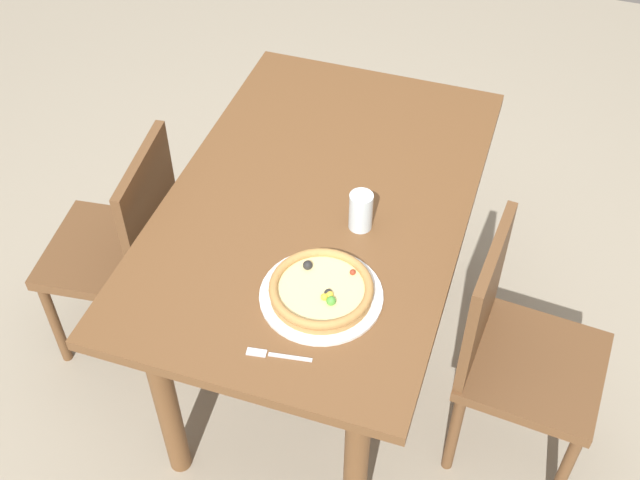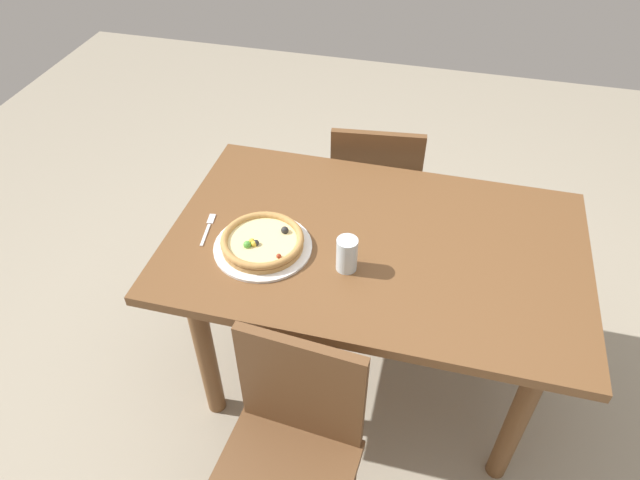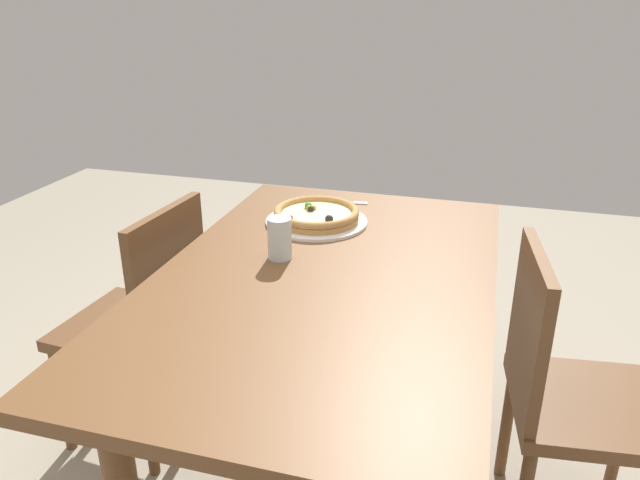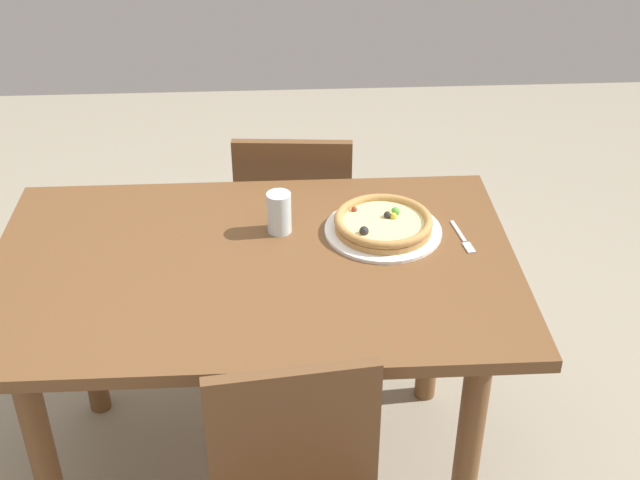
{
  "view_description": "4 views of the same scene",
  "coord_description": "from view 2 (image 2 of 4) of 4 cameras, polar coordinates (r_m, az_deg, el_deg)",
  "views": [
    {
      "loc": [
        -1.64,
        -0.55,
        2.37
      ],
      "look_at": [
        -0.18,
        -0.06,
        0.79
      ],
      "focal_mm": 44.67,
      "sensor_mm": 36.0,
      "label": 1
    },
    {
      "loc": [
        0.16,
        -1.41,
        2.07
      ],
      "look_at": [
        -0.18,
        -0.06,
        0.79
      ],
      "focal_mm": 31.94,
      "sensor_mm": 36.0,
      "label": 2
    },
    {
      "loc": [
        1.38,
        0.38,
        1.48
      ],
      "look_at": [
        -0.18,
        -0.06,
        0.79
      ],
      "focal_mm": 34.0,
      "sensor_mm": 36.0,
      "label": 3
    },
    {
      "loc": [
        -0.07,
        1.85,
        2.03
      ],
      "look_at": [
        -0.18,
        -0.06,
        0.79
      ],
      "focal_mm": 47.52,
      "sensor_mm": 36.0,
      "label": 4
    }
  ],
  "objects": [
    {
      "name": "plate",
      "position": [
        1.89,
        -5.73,
        -0.68
      ],
      "size": [
        0.33,
        0.33,
        0.01
      ],
      "primitive_type": "cylinder",
      "color": "white",
      "rests_on": "dining_table"
    },
    {
      "name": "chair_near",
      "position": [
        1.79,
        -3.17,
        -20.74
      ],
      "size": [
        0.43,
        0.43,
        0.86
      ],
      "rotation": [
        0.0,
        0.0,
        3.06
      ],
      "color": "brown",
      "rests_on": "ground"
    },
    {
      "name": "fork",
      "position": [
        2.0,
        -11.12,
        1.31
      ],
      "size": [
        0.04,
        0.17,
        0.0
      ],
      "rotation": [
        0.0,
        0.0,
        1.72
      ],
      "color": "silver",
      "rests_on": "dining_table"
    },
    {
      "name": "chair_far",
      "position": [
        2.62,
        5.47,
        4.69
      ],
      "size": [
        0.44,
        0.44,
        0.86
      ],
      "rotation": [
        0.0,
        0.0,
        0.12
      ],
      "color": "brown",
      "rests_on": "ground"
    },
    {
      "name": "drinking_glass",
      "position": [
        1.78,
        2.71,
        -1.44
      ],
      "size": [
        0.07,
        0.07,
        0.12
      ],
      "primitive_type": "cylinder",
      "color": "silver",
      "rests_on": "dining_table"
    },
    {
      "name": "dining_table",
      "position": [
        2.0,
        5.43,
        -2.52
      ],
      "size": [
        1.4,
        0.88,
        0.77
      ],
      "color": "brown",
      "rests_on": "ground"
    },
    {
      "name": "ground_plane",
      "position": [
        2.51,
        4.44,
        -13.27
      ],
      "size": [
        6.0,
        6.0,
        0.0
      ],
      "primitive_type": "plane",
      "color": "#9E937F"
    },
    {
      "name": "pizza",
      "position": [
        1.87,
        -5.78,
        -0.12
      ],
      "size": [
        0.27,
        0.27,
        0.04
      ],
      "color": "#B78447",
      "rests_on": "plate"
    }
  ]
}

